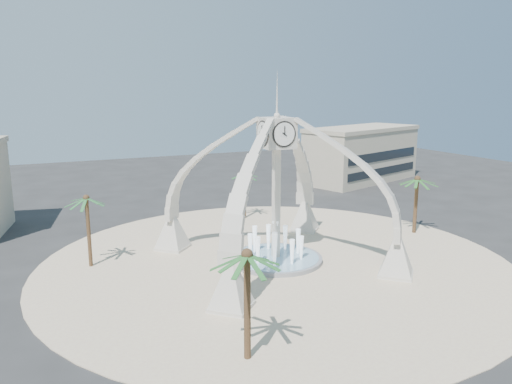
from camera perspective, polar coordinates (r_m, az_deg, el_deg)
name	(u,v)px	position (r m, az deg, el deg)	size (l,w,h in m)	color
ground	(276,261)	(43.42, 2.26, -7.92)	(140.00, 140.00, 0.00)	#282828
plaza	(276,261)	(43.41, 2.26, -7.88)	(40.00, 40.00, 0.06)	beige
clock_tower	(276,188)	(41.67, 2.33, 0.51)	(17.94, 17.94, 16.30)	beige
fountain	(276,258)	(43.32, 2.26, -7.56)	(8.00, 8.00, 3.62)	gray
building_ne	(362,154)	(81.40, 11.97, 4.28)	(21.87, 14.17, 8.60)	#B8A68F
palm_east	(417,180)	(52.78, 17.96, 1.35)	(4.64, 4.64, 6.42)	brown
palm_west	(86,199)	(42.82, -18.82, -0.78)	(4.42, 4.42, 6.52)	brown
palm_north	(245,174)	(56.15, -1.32, 2.05)	(4.12, 4.12, 5.82)	brown
palm_south	(247,256)	(26.53, -1.03, -7.35)	(4.93, 4.93, 6.81)	brown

